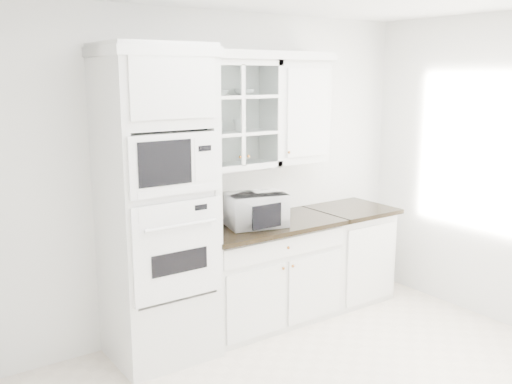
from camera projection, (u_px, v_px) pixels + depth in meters
room_shell at (321, 135)px, 3.80m from camera, size 4.00×3.50×2.70m
oven_column at (157, 207)px, 4.29m from camera, size 0.76×0.68×2.40m
base_cabinet_run at (265, 272)px, 5.04m from camera, size 1.32×0.67×0.92m
extra_base_cabinet at (348, 252)px, 5.60m from camera, size 0.72×0.67×0.92m
upper_cabinet_glass at (232, 115)px, 4.73m from camera, size 0.80×0.33×0.90m
upper_cabinet_solid at (295, 112)px, 5.11m from camera, size 0.55×0.33×0.90m
crown_molding at (222, 54)px, 4.55m from camera, size 2.14×0.38×0.07m
countertop_microwave at (256, 209)px, 4.81m from camera, size 0.57×0.51×0.28m
bowl_a at (217, 93)px, 4.62m from camera, size 0.24×0.24×0.05m
bowl_b at (244, 92)px, 4.78m from camera, size 0.21×0.21×0.05m
cup_a at (215, 126)px, 4.67m from camera, size 0.16×0.16×0.10m
cup_b at (239, 125)px, 4.80m from camera, size 0.11×0.11×0.10m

